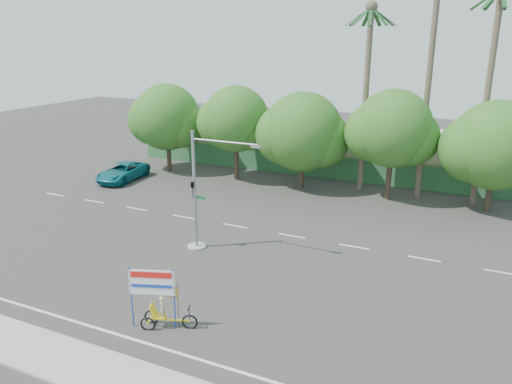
% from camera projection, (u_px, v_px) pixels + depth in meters
% --- Properties ---
extents(ground, '(120.00, 120.00, 0.00)m').
position_uv_depth(ground, '(198.00, 285.00, 25.20)').
color(ground, '#33302D').
rests_on(ground, ground).
extents(sidewalk_near, '(50.00, 2.40, 0.12)m').
position_uv_depth(sidewalk_near, '(93.00, 370.00, 18.71)').
color(sidewalk_near, gray).
rests_on(sidewalk_near, ground).
extents(fence, '(38.00, 0.08, 2.00)m').
position_uv_depth(fence, '(326.00, 167.00, 43.48)').
color(fence, '#336B3D').
rests_on(fence, ground).
extents(building_left, '(12.00, 8.00, 4.00)m').
position_uv_depth(building_left, '(246.00, 137.00, 51.09)').
color(building_left, '#BDB396').
rests_on(building_left, ground).
extents(building_right, '(14.00, 8.00, 3.60)m').
position_uv_depth(building_right, '(429.00, 157.00, 43.90)').
color(building_right, '#BDB396').
rests_on(building_right, ground).
extents(tree_far_left, '(7.14, 6.00, 7.96)m').
position_uv_depth(tree_far_left, '(167.00, 119.00, 44.97)').
color(tree_far_left, '#473828').
rests_on(tree_far_left, ground).
extents(tree_left, '(6.66, 5.60, 8.07)m').
position_uv_depth(tree_left, '(235.00, 121.00, 42.06)').
color(tree_left, '#473828').
rests_on(tree_left, ground).
extents(tree_center, '(7.62, 6.40, 7.85)m').
position_uv_depth(tree_center, '(302.00, 134.00, 39.83)').
color(tree_center, '#473828').
rests_on(tree_center, ground).
extents(tree_right, '(6.90, 5.80, 8.36)m').
position_uv_depth(tree_right, '(392.00, 131.00, 36.78)').
color(tree_right, '#473828').
rests_on(tree_right, ground).
extents(tree_far_right, '(7.38, 6.20, 7.94)m').
position_uv_depth(tree_far_right, '(495.00, 148.00, 34.14)').
color(tree_far_right, '#473828').
rests_on(tree_far_right, ground).
extents(palm_tall, '(3.73, 3.79, 17.45)m').
position_uv_depth(palm_tall, '(431.00, 58.00, 35.66)').
color(palm_tall, '#70604C').
rests_on(palm_tall, ground).
extents(palm_mid, '(3.73, 3.79, 15.45)m').
position_uv_depth(palm_mid, '(490.00, 75.00, 34.38)').
color(palm_mid, '#70604C').
rests_on(palm_mid, ground).
extents(palm_short, '(3.73, 3.79, 14.45)m').
position_uv_depth(palm_short, '(367.00, 79.00, 37.96)').
color(palm_short, '#70604C').
rests_on(palm_short, ground).
extents(traffic_signal, '(4.72, 1.10, 7.00)m').
position_uv_depth(traffic_signal, '(199.00, 201.00, 28.65)').
color(traffic_signal, gray).
rests_on(traffic_signal, ground).
extents(trike_billboard, '(2.74, 1.24, 2.84)m').
position_uv_depth(trike_billboard, '(159.00, 303.00, 21.24)').
color(trike_billboard, black).
rests_on(trike_billboard, ground).
extents(pickup_truck, '(2.81, 5.53, 1.50)m').
position_uv_depth(pickup_truck, '(123.00, 172.00, 43.01)').
color(pickup_truck, '#106D76').
rests_on(pickup_truck, ground).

